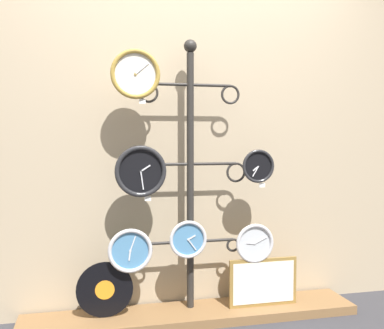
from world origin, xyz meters
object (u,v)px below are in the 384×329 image
display_stand (190,211)px  clock_bottom_right (255,243)px  clock_middle_left (141,171)px  picture_frame (263,282)px  clock_bottom_center (188,239)px  clock_bottom_left (130,251)px  clock_top_left (135,74)px  vinyl_record (105,290)px  clock_middle_right (258,166)px

display_stand → clock_bottom_right: bearing=-12.1°
clock_middle_left → picture_frame: clock_middle_left is taller
clock_bottom_center → display_stand: bearing=69.3°
clock_bottom_left → clock_middle_left: bearing=-7.1°
clock_middle_left → clock_bottom_center: 0.53m
clock_top_left → clock_bottom_right: size_ratio=1.16×
picture_frame → clock_bottom_right: bearing=178.1°
display_stand → clock_top_left: size_ratio=5.98×
clock_bottom_center → vinyl_record: (-0.52, 0.05, -0.30)m
display_stand → clock_middle_right: display_stand is taller
vinyl_record → clock_bottom_left: bearing=-10.9°
display_stand → vinyl_record: (-0.56, -0.05, -0.47)m
display_stand → clock_bottom_left: display_stand is taller
clock_bottom_left → clock_top_left: bearing=-20.6°
clock_top_left → clock_bottom_center: clock_top_left is taller
clock_top_left → clock_bottom_right: 1.34m
clock_bottom_left → clock_bottom_right: (0.82, -0.01, 0.00)m
clock_middle_right → clock_bottom_right: clock_middle_right is taller
clock_middle_left → picture_frame: 1.12m
clock_middle_left → picture_frame: bearing=-0.1°
clock_bottom_center → clock_bottom_right: size_ratio=0.93×
clock_bottom_center → vinyl_record: bearing=174.5°
vinyl_record → clock_bottom_right: bearing=-2.2°
display_stand → clock_bottom_right: 0.48m
clock_middle_right → clock_bottom_center: clock_middle_right is taller
clock_bottom_left → clock_bottom_right: size_ratio=1.07×
display_stand → clock_top_left: (-0.37, -0.10, 0.87)m
picture_frame → clock_middle_left: bearing=179.9°
picture_frame → clock_bottom_left: bearing=179.4°
display_stand → clock_bottom_left: bearing=-168.5°
clock_bottom_left → picture_frame: (0.89, -0.01, -0.26)m
display_stand → clock_bottom_right: display_stand is taller
vinyl_record → clock_bottom_center: bearing=-5.5°
clock_middle_left → clock_bottom_right: 0.90m
clock_top_left → picture_frame: clock_top_left is taller
clock_middle_right → clock_bottom_right: (-0.01, 0.02, -0.52)m
display_stand → clock_top_left: 0.95m
clock_middle_left → vinyl_record: clock_middle_left is taller
clock_bottom_left → clock_bottom_right: clock_bottom_left is taller
clock_bottom_right → vinyl_record: clock_bottom_right is taller
vinyl_record → picture_frame: (1.05, -0.04, -0.02)m
clock_middle_left → vinyl_record: 0.78m
display_stand → vinyl_record: bearing=-174.7°
picture_frame → vinyl_record: bearing=177.8°
clock_middle_left → clock_bottom_left: size_ratio=1.15×
clock_top_left → clock_middle_left: bearing=12.4°
vinyl_record → picture_frame: bearing=-2.2°
display_stand → clock_middle_right: bearing=-14.0°
clock_middle_right → clock_middle_left: bearing=178.8°
clock_bottom_right → clock_bottom_left: bearing=179.5°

